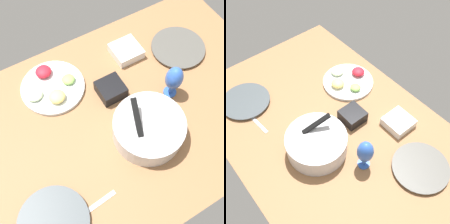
{
  "view_description": "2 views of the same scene",
  "coord_description": "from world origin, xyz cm",
  "views": [
    {
      "loc": [
        34.72,
        50.27,
        117.22
      ],
      "look_at": [
        5.16,
        -0.12,
        7.54
      ],
      "focal_mm": 46.14,
      "sensor_mm": 36.0,
      "label": 1
    },
    {
      "loc": [
        -69.73,
        53.58,
        126.36
      ],
      "look_at": [
        2.71,
        -6.1,
        7.54
      ],
      "focal_mm": 45.75,
      "sensor_mm": 36.0,
      "label": 2
    }
  ],
  "objects": [
    {
      "name": "fruit_platter",
      "position": [
        21.44,
        -29.18,
        1.66
      ],
      "size": [
        30.54,
        30.54,
        5.56
      ],
      "color": "silver",
      "rests_on": "ground_plane"
    },
    {
      "name": "square_bowl_black",
      "position": [
        -1.63,
        -12.79,
        3.55
      ],
      "size": [
        12.0,
        12.0,
        6.38
      ],
      "color": "black",
      "rests_on": "ground_plane"
    },
    {
      "name": "mixing_bowl",
      "position": [
        -4.65,
        13.74,
        6.01
      ],
      "size": [
        30.59,
        30.59,
        18.71
      ],
      "color": "silver",
      "rests_on": "ground_plane"
    },
    {
      "name": "ground_plane",
      "position": [
        0.0,
        0.0,
        -2.0
      ],
      "size": [
        160.0,
        104.0,
        4.0
      ],
      "primitive_type": "cube",
      "color": "#8C603D"
    },
    {
      "name": "square_bowl_white",
      "position": [
        -20.29,
        -29.3,
        2.7
      ],
      "size": [
        13.98,
        13.98,
        4.85
      ],
      "color": "white",
      "rests_on": "ground_plane"
    },
    {
      "name": "dinner_plate_right",
      "position": [
        46.66,
        26.75,
        1.01
      ],
      "size": [
        27.92,
        27.92,
        1.94
      ],
      "color": "silver",
      "rests_on": "ground_plane"
    },
    {
      "name": "dinner_plate_left",
      "position": [
        -45.36,
        -18.44,
        1.0
      ],
      "size": [
        27.96,
        27.96,
        1.93
      ],
      "color": "silver",
      "rests_on": "ground_plane"
    },
    {
      "name": "hurricane_glass_blue",
      "position": [
        -26.04,
        1.23,
        11.24
      ],
      "size": [
        7.96,
        7.96,
        18.51
      ],
      "color": "blue",
      "rests_on": "ground_plane"
    },
    {
      "name": "fork_by_right_plate",
      "position": [
        29.55,
        29.15,
        0.3
      ],
      "size": [
        18.09,
        3.34,
        0.6
      ],
      "primitive_type": "cube",
      "rotation": [
        0.0,
        0.0,
        0.09
      ],
      "color": "silver",
      "rests_on": "ground_plane"
    }
  ]
}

